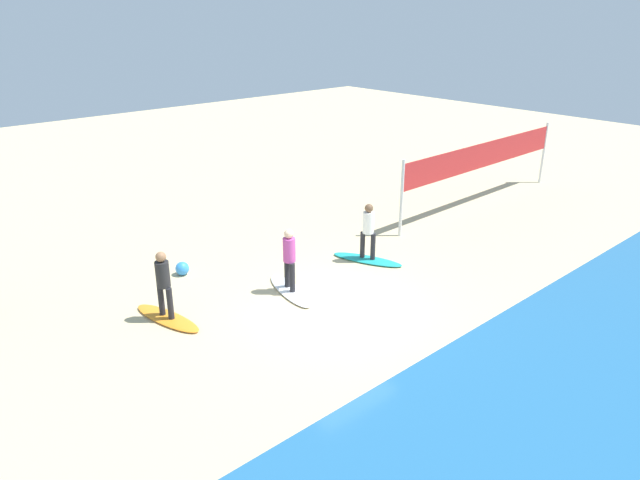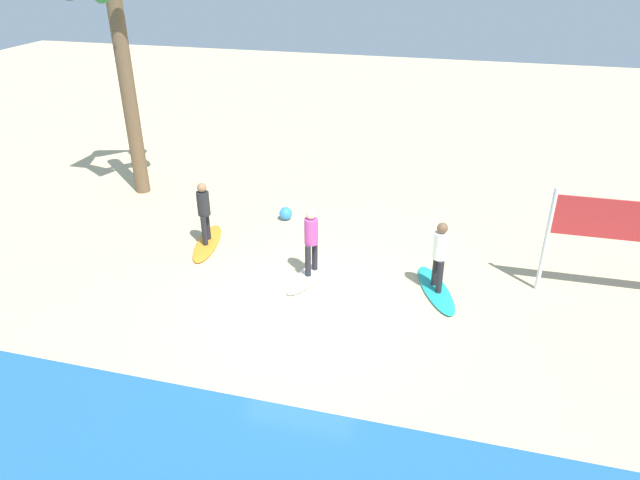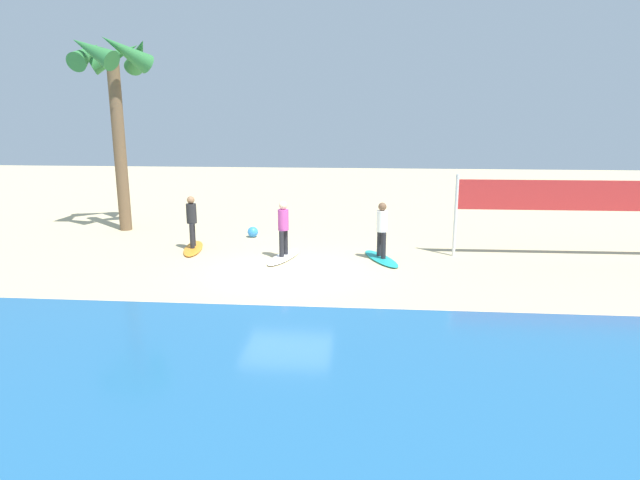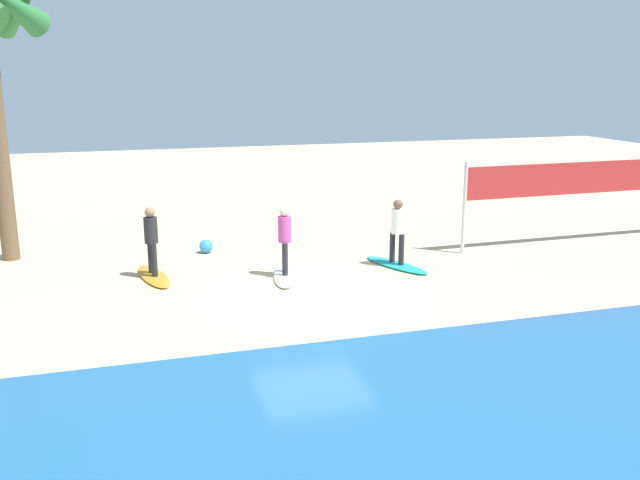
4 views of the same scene
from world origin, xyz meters
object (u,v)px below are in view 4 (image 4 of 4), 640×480
Objects in this scene: surfboard_teal at (396,265)px; beach_ball at (206,246)px; surfer_orange at (151,236)px; surfboard_orange at (154,276)px; surfer_teal at (397,227)px; surfboard_white at (285,275)px; surfer_white at (285,235)px; volleyball_net at (606,180)px.

beach_ball reaches higher than surfboard_teal.
beach_ball is (-1.53, -1.97, -0.85)m from surfer_orange.
surfboard_teal is 1.00× the size of surfboard_orange.
surfboard_orange is 0.99m from surfer_orange.
beach_ball is (4.44, -2.74, -0.85)m from surfer_teal.
surfer_white is at bearing 0.00° from surfboard_white.
surfer_orange reaches higher than surfboard_orange.
surfer_white is 3.16m from surfer_orange.
volleyball_net is at bearing -173.51° from surfer_teal.
volleyball_net is (-9.64, -0.81, 0.75)m from surfer_white.
surfer_white is at bearing 4.80° from volleyball_net.
surfer_teal is 6.10m from surfboard_orange.
surfboard_orange is at bearing -14.86° from surfer_white.
beach_ball is at bearing 131.35° from surfboard_orange.
surfer_orange reaches higher than beach_ball.
surfboard_white is at bearing 64.29° from surfboard_orange.
surfer_teal reaches higher than beach_ball.
surfer_teal is 2.92m from surfer_white.
surfboard_orange is 0.23× the size of volleyball_net.
volleyball_net is (-6.73, -0.76, 0.75)m from surfer_teal.
surfer_orange is (0.00, 0.00, 0.99)m from surfboard_orange.
beach_ball is (1.53, -2.78, 0.14)m from surfboard_white.
volleyball_net reaches higher than surfboard_white.
surfboard_white is (2.92, 0.05, -0.99)m from surfer_teal.
surfer_orange is at bearing -119.46° from surfboard_teal.
beach_ball is (4.44, -2.74, 0.14)m from surfboard_teal.
surfer_white is at bearing 64.29° from surfboard_orange.
surfboard_white is 1.28× the size of surfer_orange.
surfboard_teal is 1.28× the size of surfer_teal.
beach_ball reaches higher than surfboard_white.
surfer_teal reaches higher than surfboard_teal.
surfer_white is (2.92, 0.05, 0.00)m from surfer_teal.
surfboard_teal is at bearing 71.84° from surfboard_orange.
volleyball_net is (-9.64, -0.81, 1.74)m from surfboard_white.
surfer_teal reaches higher than surfboard_white.
surfer_white and surfer_orange have the same top height.
volleyball_net is at bearing 180.00° from surfer_orange.
surfer_teal reaches higher than surfboard_orange.
surfboard_teal is at bearing 172.70° from surfer_orange.
surfer_teal is at bearing -179.11° from surfer_white.
surfer_white is 4.39× the size of beach_ball.
volleyball_net is at bearing -175.20° from surfer_white.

